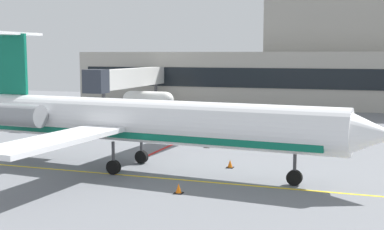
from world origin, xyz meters
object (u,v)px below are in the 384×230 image
Objects in this scene: belt_loader at (44,121)px; fuel_tank at (148,100)px; baggage_tug at (251,129)px; regional_jet at (137,121)px; pushback_tractor at (71,112)px.

belt_loader is 20.62m from fuel_tank.
fuel_tank is (-18.15, 18.04, 0.61)m from baggage_tug.
regional_jet is 7.89× the size of pushback_tractor.
baggage_tug is 20.50m from belt_loader.
regional_jet is 4.28× the size of fuel_tank.
regional_jet is 8.57× the size of belt_loader.
belt_loader is 0.50× the size of fuel_tank.
regional_jet reaches higher than belt_loader.
regional_jet is at bearing -38.52° from belt_loader.
fuel_tank is at bearing 112.72° from regional_jet.
pushback_tractor is 1.09× the size of belt_loader.
regional_jet is 20.78m from belt_loader.
fuel_tank is (2.20, 20.50, 0.44)m from belt_loader.
baggage_tug is 0.47× the size of fuel_tank.
regional_jet is 36.21m from fuel_tank.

